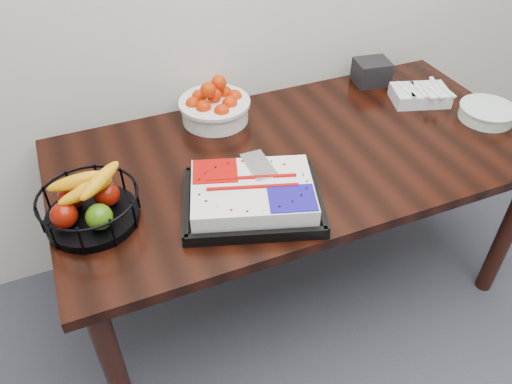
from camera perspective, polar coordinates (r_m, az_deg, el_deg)
name	(u,v)px	position (r m, az deg, el deg)	size (l,w,h in m)	color
table	(297,169)	(1.92, 4.70, 2.62)	(1.80, 0.90, 0.75)	black
cake_tray	(252,195)	(1.60, -0.42, -0.39)	(0.53, 0.47, 0.09)	black
tangerine_bowl	(215,103)	(2.01, -4.76, 10.11)	(0.28, 0.28, 0.18)	white
fruit_basket	(89,205)	(1.61, -18.52, -1.37)	(0.31, 0.31, 0.16)	black
plate_stack	(487,113)	(2.24, 24.88, 8.20)	(0.22, 0.22, 0.05)	white
fork_bag	(420,95)	(2.26, 18.23, 10.53)	(0.26, 0.21, 0.07)	silver
napkin_box	(372,72)	(2.34, 13.06, 13.22)	(0.15, 0.13, 0.10)	black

